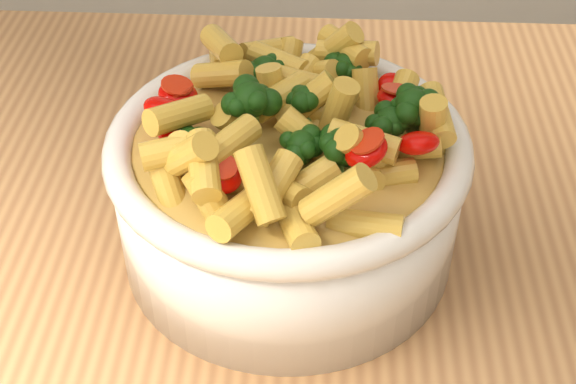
{
  "coord_description": "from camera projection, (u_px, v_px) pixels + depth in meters",
  "views": [
    {
      "loc": [
        0.05,
        -0.38,
        1.32
      ],
      "look_at": [
        0.03,
        0.05,
        0.95
      ],
      "focal_mm": 50.0,
      "sensor_mm": 36.0,
      "label": 1
    }
  ],
  "objects": [
    {
      "name": "table",
      "position": [
        251.0,
        379.0,
        0.63
      ],
      "size": [
        1.2,
        0.8,
        0.9
      ],
      "color": "#B7824E",
      "rests_on": "ground"
    },
    {
      "name": "serving_bowl",
      "position": [
        288.0,
        191.0,
        0.57
      ],
      "size": [
        0.25,
        0.25,
        0.11
      ],
      "color": "white",
      "rests_on": "table"
    },
    {
      "name": "pasta_salad",
      "position": [
        288.0,
        114.0,
        0.52
      ],
      "size": [
        0.2,
        0.2,
        0.04
      ],
      "color": "#E5BF48",
      "rests_on": "serving_bowl"
    }
  ]
}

